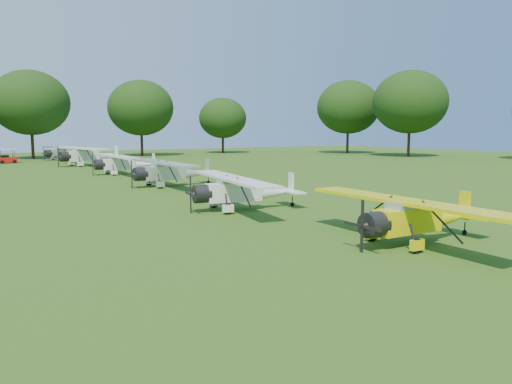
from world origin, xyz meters
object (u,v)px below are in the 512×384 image
Objects in this scene: aircraft_4 at (170,170)px; golf_cart at (6,159)px; aircraft_3 at (242,189)px; aircraft_2 at (416,215)px; aircraft_6 at (88,154)px; aircraft_7 at (65,152)px; aircraft_5 at (123,162)px.

aircraft_4 reaches higher than golf_cart.
golf_cart is at bearing 102.78° from aircraft_4.
golf_cart is at bearing 106.92° from aircraft_3.
aircraft_6 is (-0.10, 48.44, 0.31)m from aircraft_2.
aircraft_7 is (0.28, 38.85, -0.04)m from aircraft_4.
aircraft_5 is 1.00× the size of aircraft_7.
aircraft_3 is at bearing -90.82° from golf_cart.
aircraft_7 is at bearing 14.83° from golf_cart.
aircraft_2 is 59.12m from golf_cart.
aircraft_3 is 24.76m from aircraft_5.
aircraft_7 is (0.14, 13.51, -0.24)m from aircraft_6.
aircraft_2 is 23.10m from aircraft_4.
aircraft_7 is 8.54m from golf_cart.
aircraft_7 is at bearing 97.77° from aircraft_3.
aircraft_7 reaches higher than golf_cart.
aircraft_4 reaches higher than aircraft_5.
aircraft_4 is 1.03× the size of aircraft_5.
golf_cart is at bearing 109.78° from aircraft_5.
aircraft_5 is (0.21, 12.04, -0.04)m from aircraft_4.
aircraft_5 is 24.71m from golf_cart.
aircraft_2 is 48.44m from aircraft_6.
aircraft_6 is (0.14, 25.34, 0.19)m from aircraft_4.
aircraft_4 is 25.34m from aircraft_6.
aircraft_5 is at bearing -98.36° from aircraft_6.
aircraft_5 is 4.40× the size of golf_cart.
aircraft_3 is at bearing -101.58° from aircraft_7.
aircraft_4 is at bearing -89.50° from aircraft_5.
aircraft_2 is at bearing -90.75° from golf_cart.
golf_cart is (-7.55, 35.50, -0.59)m from aircraft_4.
aircraft_4 reaches higher than aircraft_3.
aircraft_4 is at bearing 94.00° from aircraft_3.
aircraft_3 is at bearing 99.41° from aircraft_2.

